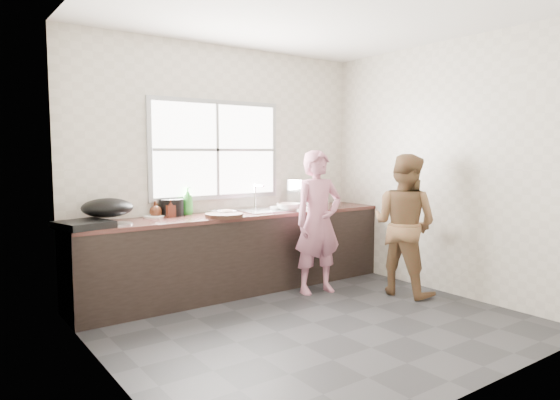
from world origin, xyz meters
TOP-DOWN VIEW (x-y plane):
  - floor at (0.00, 0.00)m, footprint 3.60×3.20m
  - ceiling at (0.00, 0.00)m, footprint 3.60×3.20m
  - wall_back at (0.00, 1.60)m, footprint 3.60×0.01m
  - wall_left at (-1.80, 0.00)m, footprint 0.01×3.20m
  - wall_right at (1.80, 0.00)m, footprint 0.01×3.20m
  - wall_front at (0.00, -1.60)m, footprint 3.60×0.01m
  - cabinet at (0.00, 1.29)m, footprint 3.60×0.62m
  - countertop at (0.00, 1.29)m, footprint 3.60×0.64m
  - sink at (0.35, 1.29)m, footprint 0.55×0.45m
  - faucet at (0.35, 1.49)m, footprint 0.02×0.02m
  - window_frame at (-0.10, 1.59)m, footprint 1.60×0.05m
  - window_glazing at (-0.10, 1.57)m, footprint 1.50×0.01m
  - woman at (0.67, 0.74)m, footprint 0.57×0.42m
  - person_side at (1.39, 0.16)m, footprint 0.71×0.84m
  - cutting_board at (-0.29, 1.09)m, footprint 0.47×0.47m
  - cleaver at (-0.22, 1.32)m, footprint 0.20×0.12m
  - bowl_mince at (-0.18, 1.22)m, footprint 0.21×0.21m
  - bowl_crabs at (0.59, 1.16)m, footprint 0.26×0.26m
  - bowl_held at (0.49, 1.26)m, footprint 0.20×0.20m
  - black_pot at (-0.67, 1.52)m, footprint 0.26×0.26m
  - plate_food at (-0.87, 1.52)m, footprint 0.25×0.25m
  - bottle_green at (-0.49, 1.52)m, footprint 0.14×0.14m
  - bottle_brown_tall at (-0.73, 1.42)m, footprint 0.08×0.08m
  - bottle_brown_short at (-0.85, 1.52)m, footprint 0.14×0.14m
  - glass_jar at (-0.74, 1.47)m, footprint 0.08×0.08m
  - burner at (-1.65, 1.17)m, footprint 0.50×0.50m
  - wok at (-1.39, 1.33)m, footprint 0.62×0.62m
  - dish_rack at (1.08, 1.41)m, footprint 0.51×0.42m
  - pot_lid_left at (-1.35, 1.20)m, footprint 0.35×0.35m
  - pot_lid_right at (-0.84, 1.52)m, footprint 0.27×0.27m

SIDE VIEW (x-z plane):
  - floor at x=0.00m, z-range -0.01..0.00m
  - cabinet at x=0.00m, z-range 0.00..0.82m
  - woman at x=0.67m, z-range 0.00..1.44m
  - person_side at x=1.39m, z-range 0.00..1.51m
  - countertop at x=0.00m, z-range 0.82..0.86m
  - sink at x=0.35m, z-range 0.85..0.88m
  - pot_lid_right at x=-0.84m, z-range 0.86..0.87m
  - pot_lid_left at x=-1.35m, z-range 0.86..0.87m
  - plate_food at x=-0.87m, z-range 0.86..0.88m
  - cutting_board at x=-0.29m, z-range 0.86..0.90m
  - bowl_mince at x=-0.18m, z-range 0.86..0.91m
  - bowl_held at x=0.49m, z-range 0.86..0.92m
  - burner at x=-1.65m, z-range 0.86..0.92m
  - bowl_crabs at x=0.59m, z-range 0.86..0.93m
  - cleaver at x=-0.22m, z-range 0.90..0.91m
  - glass_jar at x=-0.74m, z-range 0.86..0.95m
  - bottle_brown_short at x=-0.85m, z-range 0.86..1.01m
  - bottle_brown_tall at x=-0.73m, z-range 0.86..1.03m
  - black_pot at x=-0.67m, z-range 0.86..1.04m
  - bottle_green at x=-0.49m, z-range 0.86..1.15m
  - wok at x=-1.39m, z-range 0.92..1.10m
  - faucet at x=0.35m, z-range 0.86..1.16m
  - dish_rack at x=1.08m, z-range 0.86..1.19m
  - wall_back at x=0.00m, z-range 0.00..2.70m
  - wall_left at x=-1.80m, z-range 0.00..2.70m
  - wall_right at x=1.80m, z-range 0.00..2.70m
  - wall_front at x=0.00m, z-range 0.00..2.70m
  - window_glazing at x=-0.10m, z-range 1.05..2.05m
  - window_frame at x=-0.10m, z-range 1.00..2.10m
  - ceiling at x=0.00m, z-range 2.70..2.71m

